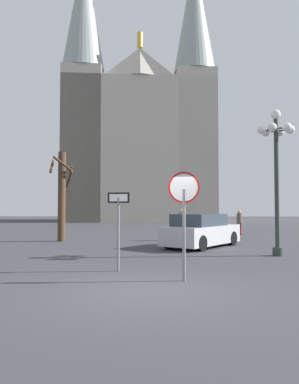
# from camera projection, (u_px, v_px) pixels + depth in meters

# --- Properties ---
(ground_plane) EXTENTS (120.00, 120.00, 0.00)m
(ground_plane) POSITION_uv_depth(u_px,v_px,m) (148.00, 291.00, 7.81)
(ground_plane) COLOR #38383D
(cathedral) EXTENTS (19.36, 13.70, 33.77)m
(cathedral) POSITION_uv_depth(u_px,v_px,m) (139.00, 132.00, 46.58)
(cathedral) COLOR #BCB5A5
(cathedral) RESTS_ON ground
(stop_sign) EXTENTS (0.76, 0.09, 2.62)m
(stop_sign) POSITION_uv_depth(u_px,v_px,m) (184.00, 204.00, 8.89)
(stop_sign) COLOR slate
(stop_sign) RESTS_ON ground
(one_way_arrow_sign) EXTENTS (0.62, 0.14, 2.17)m
(one_way_arrow_sign) POSITION_uv_depth(u_px,v_px,m) (118.00, 220.00, 10.21)
(one_way_arrow_sign) COLOR slate
(one_way_arrow_sign) RESTS_ON ground
(street_lamp) EXTENTS (1.34, 1.20, 5.33)m
(street_lamp) POSITION_uv_depth(u_px,v_px,m) (276.00, 158.00, 13.46)
(street_lamp) COLOR #2D3833
(street_lamp) RESTS_ON ground
(bare_tree) EXTENTS (1.34, 1.32, 4.62)m
(bare_tree) POSITION_uv_depth(u_px,v_px,m) (62.00, 194.00, 19.08)
(bare_tree) COLOR #473323
(bare_tree) RESTS_ON ground
(parked_car_near_silver) EXTENTS (3.82, 4.50, 1.46)m
(parked_car_near_silver) POSITION_uv_depth(u_px,v_px,m) (201.00, 231.00, 16.29)
(parked_car_near_silver) COLOR #B7B7BC
(parked_car_near_silver) RESTS_ON ground
(pedestrian_walking) EXTENTS (0.32, 0.32, 1.57)m
(pedestrian_walking) POSITION_uv_depth(u_px,v_px,m) (239.00, 220.00, 23.12)
(pedestrian_walking) COLOR maroon
(pedestrian_walking) RESTS_ON ground
(pedestrian_standing) EXTENTS (0.32, 0.32, 1.65)m
(pedestrian_standing) POSITION_uv_depth(u_px,v_px,m) (181.00, 221.00, 19.47)
(pedestrian_standing) COLOR olive
(pedestrian_standing) RESTS_ON ground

